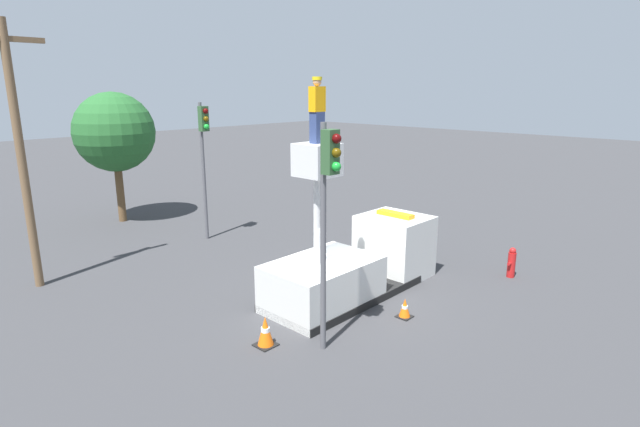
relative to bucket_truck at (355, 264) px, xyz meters
The scene contains 10 objects.
ground_plane 1.07m from the bucket_truck, behind, with size 120.00×120.00×0.00m, color #38383A.
bucket_truck is the anchor object (origin of this frame).
worker 5.11m from the bucket_truck, behind, with size 0.40×0.26×1.75m.
traffic_light_pole 4.82m from the bucket_truck, 150.99° to the right, with size 0.34×0.57×5.58m.
traffic_light_across 8.76m from the bucket_truck, 89.22° to the left, with size 0.34×0.57×5.75m.
fire_hydrant 5.61m from the bucket_truck, 33.48° to the right, with size 0.50×0.26×1.06m.
traffic_cone_rear 4.26m from the bucket_truck, behind, with size 0.51×0.51×0.79m.
traffic_cone_curbside 2.33m from the bucket_truck, 101.32° to the right, with size 0.40×0.40×0.56m.
tree_left_bg 14.23m from the bucket_truck, 94.27° to the left, with size 3.70×3.70×6.15m.
utility_pole 10.94m from the bucket_truck, 130.49° to the left, with size 2.20×0.26×8.31m.
Camera 1 is at (-11.01, -9.36, 6.33)m, focal length 28.00 mm.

